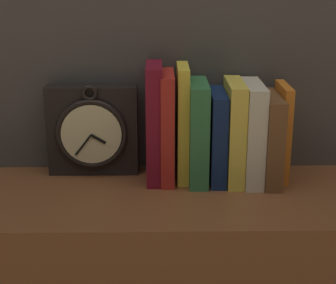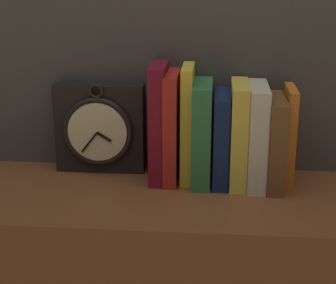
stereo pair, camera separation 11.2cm
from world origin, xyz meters
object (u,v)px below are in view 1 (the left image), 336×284
object	(u,v)px
book_slot4_navy	(217,136)
book_slot5_yellow	(234,132)
clock	(93,131)
book_slot3_green	(198,132)
book_slot2_yellow	(183,123)
book_slot6_cream	(252,133)
book_slot0_maroon	(154,123)
book_slot8_orange	(282,132)
book_slot1_red	(169,127)
book_slot7_brown	(270,139)

from	to	relation	value
book_slot4_navy	book_slot5_yellow	bearing A→B (deg)	-4.69
clock	book_slot3_green	distance (m)	0.23
book_slot2_yellow	book_slot6_cream	size ratio (longest dim) A/B	1.16
book_slot0_maroon	book_slot5_yellow	size ratio (longest dim) A/B	1.16
book_slot3_green	book_slot8_orange	bearing A→B (deg)	4.10
book_slot4_navy	book_slot5_yellow	world-z (taller)	book_slot5_yellow
clock	book_slot0_maroon	bearing A→B (deg)	-14.18
clock	book_slot8_orange	size ratio (longest dim) A/B	1.00
clock	book_slot4_navy	xyz separation A→B (m)	(0.27, -0.04, -0.00)
clock	book_slot1_red	xyz separation A→B (m)	(0.17, -0.04, 0.02)
book_slot0_maroon	clock	bearing A→B (deg)	165.82
book_slot0_maroon	book_slot1_red	size ratio (longest dim) A/B	1.07
book_slot0_maroon	book_slot1_red	xyz separation A→B (m)	(0.03, -0.00, -0.01)
book_slot5_yellow	book_slot8_orange	xyz separation A→B (m)	(0.11, 0.01, -0.00)
book_slot1_red	book_slot5_yellow	distance (m)	0.14
book_slot7_brown	book_slot8_orange	xyz separation A→B (m)	(0.03, 0.02, 0.01)
book_slot0_maroon	book_slot7_brown	xyz separation A→B (m)	(0.25, -0.01, -0.03)
book_slot1_red	book_slot6_cream	size ratio (longest dim) A/B	1.10
book_slot1_red	book_slot2_yellow	bearing A→B (deg)	13.68
book_slot7_brown	book_slot6_cream	bearing A→B (deg)	176.10
book_slot3_green	book_slot6_cream	size ratio (longest dim) A/B	1.01
book_slot3_green	book_slot4_navy	size ratio (longest dim) A/B	1.11
book_slot4_navy	book_slot6_cream	world-z (taller)	book_slot6_cream
book_slot4_navy	book_slot6_cream	size ratio (longest dim) A/B	0.91
book_slot2_yellow	book_slot5_yellow	size ratio (longest dim) A/B	1.15
book_slot1_red	book_slot8_orange	world-z (taller)	book_slot1_red
book_slot6_cream	book_slot8_orange	xyz separation A→B (m)	(0.07, 0.02, -0.00)
book_slot2_yellow	book_slot7_brown	xyz separation A→B (m)	(0.19, -0.02, -0.03)
book_slot0_maroon	book_slot5_yellow	bearing A→B (deg)	-2.86
book_slot0_maroon	book_slot2_yellow	size ratio (longest dim) A/B	1.02
book_slot6_cream	book_slot0_maroon	bearing A→B (deg)	176.97
book_slot5_yellow	book_slot8_orange	distance (m)	0.11
book_slot1_red	book_slot4_navy	xyz separation A→B (m)	(0.10, -0.00, -0.02)
book_slot3_green	book_slot8_orange	size ratio (longest dim) A/B	1.04
clock	book_slot8_orange	distance (m)	0.41
book_slot3_green	book_slot8_orange	distance (m)	0.18
book_slot4_navy	book_slot8_orange	xyz separation A→B (m)	(0.14, 0.01, 0.01)
clock	book_slot4_navy	size ratio (longest dim) A/B	1.06
book_slot6_cream	book_slot8_orange	distance (m)	0.07
book_slot6_cream	book_slot7_brown	distance (m)	0.04
book_slot3_green	book_slot5_yellow	bearing A→B (deg)	-0.71
book_slot1_red	book_slot8_orange	distance (m)	0.25
book_slot1_red	book_slot4_navy	bearing A→B (deg)	-1.88
book_slot1_red	book_slot7_brown	bearing A→B (deg)	-3.05
book_slot6_cream	book_slot7_brown	xyz separation A→B (m)	(0.04, -0.00, -0.01)
clock	book_slot7_brown	distance (m)	0.39
book_slot3_green	book_slot2_yellow	bearing A→B (deg)	158.72
book_slot1_red	book_slot8_orange	bearing A→B (deg)	1.82
book_slot3_green	book_slot4_navy	bearing A→B (deg)	2.76
clock	book_slot0_maroon	size ratio (longest dim) A/B	0.82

